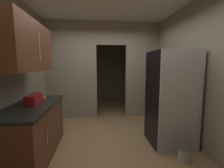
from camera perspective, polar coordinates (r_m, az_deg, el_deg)
The scene contains 11 objects.
ground at distance 3.24m, azimuth -1.23°, elevation -21.31°, with size 20.00×20.00×0.00m, color #93704C.
kitchen_overhead_slab at distance 3.58m, azimuth -2.15°, elevation 27.52°, with size 3.65×7.34×0.06m, color silver.
kitchen_partition at distance 4.52m, azimuth -3.86°, elevation 6.07°, with size 3.25×0.12×2.76m.
adjoining_room_shell at distance 6.32m, azimuth -4.01°, elevation 5.60°, with size 3.25×2.65×2.76m.
kitchen_flank_right at distance 3.10m, azimuth 32.16°, elevation 3.02°, with size 0.10×4.17×2.76m, color gray.
refrigerator at distance 3.19m, azimuth 20.84°, elevation -5.01°, with size 0.76×0.79×1.80m.
lower_cabinet_run at distance 2.99m, azimuth -27.16°, elevation -15.16°, with size 0.68×1.60×0.89m.
upper_cabinet_counterside at distance 2.80m, azimuth -28.78°, elevation 12.03°, with size 0.36×1.44×0.77m.
boombox at distance 2.88m, azimuth -26.87°, elevation -5.04°, with size 0.17×0.41×0.19m.
book_stack at distance 3.20m, azimuth -24.39°, elevation -4.80°, with size 0.14×0.16×0.05m.
paint_can at distance 2.95m, azimuth 25.04°, elevation -22.77°, with size 0.18×0.18×0.20m.
Camera 1 is at (-0.24, -2.84, 1.54)m, focal length 24.77 mm.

